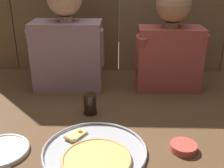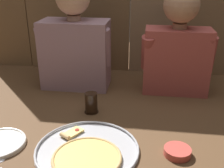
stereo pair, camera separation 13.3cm
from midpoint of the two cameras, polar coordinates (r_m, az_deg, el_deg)
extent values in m
plane|color=brown|center=(1.32, -1.88, -8.98)|extent=(3.20, 3.20, 0.00)
cylinder|color=#B2B2B7|center=(1.17, -6.93, -13.74)|extent=(0.43, 0.43, 0.01)
torus|color=#B2B2B7|center=(1.17, -6.95, -13.42)|extent=(0.43, 0.43, 0.01)
cylinder|color=#B23823|center=(1.12, -6.75, -15.46)|extent=(0.27, 0.27, 0.00)
cylinder|color=#EFC660|center=(1.12, -6.77, -15.25)|extent=(0.26, 0.26, 0.01)
torus|color=tan|center=(1.12, -6.77, -15.25)|extent=(0.28, 0.28, 0.01)
cube|color=#F4D170|center=(1.27, -10.35, -10.35)|extent=(0.09, 0.11, 0.01)
cylinder|color=tan|center=(1.24, -11.88, -11.07)|extent=(0.05, 0.04, 0.02)
cylinder|color=#A3281E|center=(1.28, -9.55, -9.77)|extent=(0.02, 0.02, 0.00)
cylinder|color=white|center=(1.27, -24.72, -12.53)|extent=(0.23, 0.23, 0.01)
torus|color=white|center=(1.27, -24.76, -12.31)|extent=(0.23, 0.23, 0.01)
cylinder|color=black|center=(1.45, -7.11, -5.91)|extent=(0.07, 0.07, 0.01)
cylinder|color=black|center=(1.43, -7.22, -4.03)|extent=(0.06, 0.06, 0.10)
cylinder|color=#CC4C42|center=(1.19, 11.38, -12.73)|extent=(0.11, 0.11, 0.03)
cylinder|color=#B23823|center=(1.19, 11.41, -12.44)|extent=(0.09, 0.09, 0.02)
ellipsoid|color=silver|center=(1.18, -24.42, -15.56)|extent=(0.05, 0.04, 0.01)
cube|color=gray|center=(1.71, -11.25, 5.73)|extent=(0.40, 0.22, 0.41)
cylinder|color=#DBAD8E|center=(1.66, -11.85, 13.01)|extent=(0.08, 0.08, 0.03)
cylinder|color=gray|center=(1.70, -17.73, 7.20)|extent=(0.08, 0.14, 0.24)
cylinder|color=gray|center=(1.62, -5.37, 7.42)|extent=(0.08, 0.12, 0.24)
cube|color=#AD4C47|center=(1.68, 9.41, 5.09)|extent=(0.37, 0.18, 0.38)
cylinder|color=tan|center=(1.63, 9.88, 11.94)|extent=(0.08, 0.08, 0.03)
sphere|color=tan|center=(1.62, 10.17, 15.90)|extent=(0.20, 0.20, 0.20)
sphere|color=brown|center=(1.63, 10.13, 16.48)|extent=(0.18, 0.18, 0.18)
cylinder|color=#AD4C47|center=(1.62, 3.78, 6.69)|extent=(0.08, 0.14, 0.22)
cylinder|color=#AD4C47|center=(1.66, 15.47, 6.36)|extent=(0.08, 0.11, 0.22)
camera|label=1|loc=(0.07, -92.86, -1.22)|focal=44.36mm
camera|label=2|loc=(0.07, 87.14, 1.22)|focal=44.36mm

